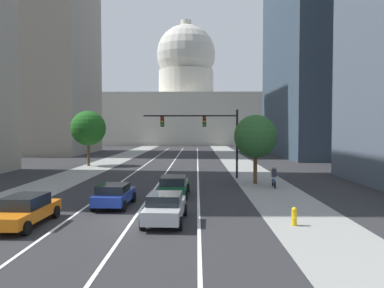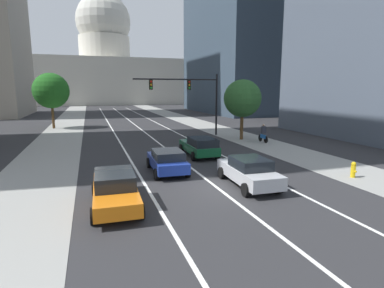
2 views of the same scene
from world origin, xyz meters
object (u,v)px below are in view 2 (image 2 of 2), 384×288
object	(u,v)px
street_tree_near_left	(51,91)
fire_hydrant	(353,169)
car_orange	(115,189)
street_tree_near_right	(242,98)
car_blue	(167,161)
capitol_building	(106,68)
car_silver	(249,171)
car_green	(200,146)
traffic_signal_mast	(191,92)
cyclist	(263,133)

from	to	relation	value
street_tree_near_left	fire_hydrant	bearing A→B (deg)	-57.94
car_orange	street_tree_near_right	size ratio (longest dim) A/B	0.83
car_blue	fire_hydrant	xyz separation A→B (m)	(9.63, -4.29, -0.27)
capitol_building	car_orange	size ratio (longest dim) A/B	10.46
capitol_building	street_tree_near_right	xyz separation A→B (m)	(8.18, -82.24, -7.79)
car_silver	street_tree_near_left	bearing A→B (deg)	25.17
car_green	street_tree_near_left	world-z (taller)	street_tree_near_left
car_orange	traffic_signal_mast	world-z (taller)	traffic_signal_mast
fire_hydrant	cyclist	distance (m)	11.84
car_silver	street_tree_near_right	xyz separation A→B (m)	(6.50, 13.34, 3.24)
traffic_signal_mast	street_tree_near_right	bearing A→B (deg)	-42.22
capitol_building	street_tree_near_left	size ratio (longest dim) A/B	7.39
car_silver	street_tree_near_left	distance (m)	31.16
car_orange	fire_hydrant	xyz separation A→B (m)	(12.98, 0.14, -0.29)
traffic_signal_mast	street_tree_near_left	size ratio (longest dim) A/B	1.29
capitol_building	car_silver	world-z (taller)	capitol_building
car_blue	street_tree_near_left	bearing A→B (deg)	21.09
car_silver	cyclist	distance (m)	13.56
capitol_building	car_blue	xyz separation A→B (m)	(-1.68, -91.85, -11.05)
car_green	car_silver	distance (m)	7.39
capitol_building	car_silver	distance (m)	96.23
car_orange	street_tree_near_left	distance (m)	29.93
car_orange	cyclist	distance (m)	18.65
capitol_building	traffic_signal_mast	world-z (taller)	capitol_building
street_tree_near_left	car_blue	bearing A→B (deg)	-70.89
car_blue	traffic_signal_mast	bearing A→B (deg)	-21.74
cyclist	street_tree_near_right	bearing A→B (deg)	30.45
street_tree_near_right	street_tree_near_left	world-z (taller)	street_tree_near_left
traffic_signal_mast	car_orange	bearing A→B (deg)	-117.43
car_orange	street_tree_near_left	size ratio (longest dim) A/B	0.71
street_tree_near_left	street_tree_near_right	bearing A→B (deg)	-39.43
car_orange	fire_hydrant	size ratio (longest dim) A/B	5.33
street_tree_near_right	car_silver	bearing A→B (deg)	-115.98
car_blue	car_green	size ratio (longest dim) A/B	0.92
street_tree_near_right	street_tree_near_left	xyz separation A→B (m)	(-18.44, 15.17, 0.69)
capitol_building	car_orange	xyz separation A→B (m)	(-5.04, -96.27, -11.03)
car_blue	fire_hydrant	bearing A→B (deg)	-112.05
capitol_building	cyclist	distance (m)	85.60
car_green	fire_hydrant	size ratio (longest dim) A/B	4.97
fire_hydrant	traffic_signal_mast	bearing A→B (deg)	102.20
capitol_building	car_green	size ratio (longest dim) A/B	11.21
capitol_building	cyclist	bearing A→B (deg)	-83.69
car_green	fire_hydrant	bearing A→B (deg)	-140.68
car_orange	car_green	bearing A→B (deg)	-38.03
capitol_building	car_silver	size ratio (longest dim) A/B	11.19
car_blue	fire_hydrant	distance (m)	10.54
car_green	car_silver	size ratio (longest dim) A/B	1.00
car_orange	street_tree_near_right	xyz separation A→B (m)	(13.22, 14.04, 3.24)
cyclist	street_tree_near_left	size ratio (longest dim) A/B	0.25
traffic_signal_mast	street_tree_near_right	size ratio (longest dim) A/B	1.52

